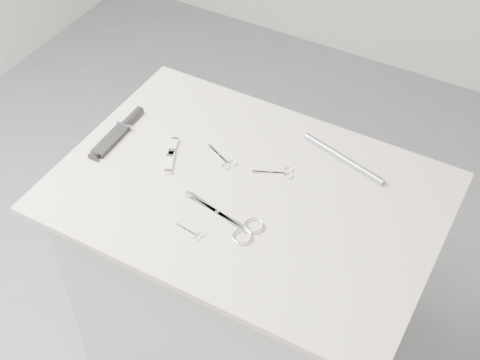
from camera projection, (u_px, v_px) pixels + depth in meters
The scene contains 10 objects.
plinth at pixel (247, 295), 2.08m from camera, with size 0.90×0.60×0.90m, color #B4B4B2.
display_board at pixel (248, 193), 1.75m from camera, with size 1.00×0.70×0.02m, color beige.
large_shears at pixel (237, 224), 1.66m from camera, with size 0.23×0.10×0.01m.
embroidery_scissors_a at pixel (280, 173), 1.79m from camera, with size 0.11×0.07×0.00m.
embroidery_scissors_b at pixel (225, 160), 1.82m from camera, with size 0.11×0.07×0.00m.
tiny_scissors at pixel (193, 233), 1.64m from camera, with size 0.08×0.04×0.00m.
sheathed_knife at pixel (121, 130), 1.90m from camera, with size 0.05×0.22×0.03m.
pocket_knife_a at pixel (173, 148), 1.85m from camera, with size 0.04×0.08×0.01m.
pocket_knife_b at pixel (170, 161), 1.81m from camera, with size 0.06×0.09×0.01m.
metal_rail at pixel (343, 158), 1.82m from camera, with size 0.02×0.02×0.27m, color #95989D.
Camera 1 is at (0.57, -1.06, 2.18)m, focal length 50.00 mm.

